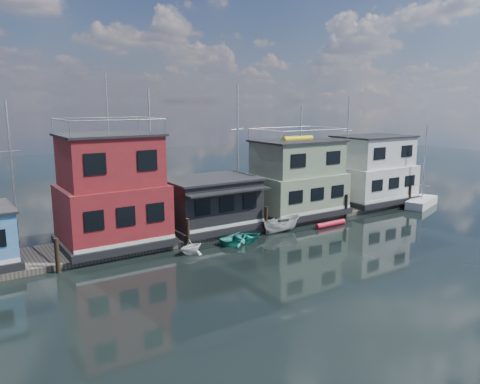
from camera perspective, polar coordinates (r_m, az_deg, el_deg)
ground at (r=29.29m, az=9.24°, el=-10.03°), size 160.00×160.00×0.00m
dock at (r=38.44m, az=-2.93°, el=-4.47°), size 48.00×5.00×0.40m
houseboat_red at (r=34.17m, az=-15.38°, el=-0.09°), size 7.40×5.90×11.86m
houseboat_dark at (r=37.65m, az=-3.60°, el=-1.33°), size 7.40×6.10×4.06m
houseboat_green at (r=42.55m, az=6.95°, el=1.60°), size 8.40×5.90×7.03m
houseboat_white at (r=49.54m, az=15.84°, el=2.57°), size 8.40×5.90×6.66m
pilings at (r=35.73m, az=-1.12°, el=-4.16°), size 42.28×0.28×2.20m
background_masts at (r=44.91m, az=-1.63°, el=4.74°), size 36.40×0.16×12.00m
dinghy_teal at (r=35.25m, az=0.25°, el=-5.62°), size 3.48×2.49×0.72m
red_kayak at (r=40.41m, az=10.98°, el=-3.84°), size 3.16×0.53×0.46m
motorboat at (r=38.04m, az=5.08°, el=-3.96°), size 3.47×1.56×1.30m
dinghy_white at (r=32.89m, az=-6.01°, el=-6.61°), size 2.37×2.18×1.05m
day_sailer at (r=50.65m, az=21.27°, el=-1.13°), size 5.43×3.33×8.12m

